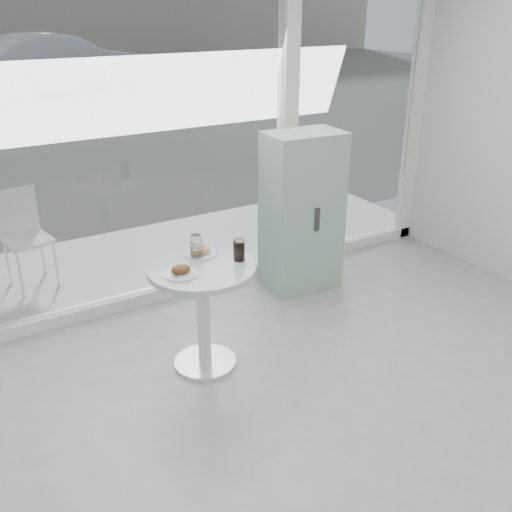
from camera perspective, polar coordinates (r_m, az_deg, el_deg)
storefront at (r=4.69m, az=-5.50°, el=16.09°), size 5.00×0.14×3.00m
main_table at (r=3.86m, az=-5.37°, el=-3.96°), size 0.72×0.72×0.77m
patio_deck at (r=5.84m, az=-8.93°, el=0.26°), size 5.60×1.60×0.05m
mint_cabinet at (r=4.96m, az=4.60°, el=4.42°), size 0.66×0.47×1.38m
patio_chair at (r=5.34m, az=-22.22°, el=2.27°), size 0.42×0.42×0.85m
car_silver at (r=17.23m, az=-19.40°, el=17.68°), size 5.13×3.02×1.60m
plate_fritter at (r=3.64m, az=-7.48°, el=-1.53°), size 0.21×0.21×0.07m
plate_donut at (r=3.92m, az=-5.56°, el=0.45°), size 0.23×0.23×0.06m
water_tumbler_a at (r=3.85m, az=-6.00°, el=0.56°), size 0.08×0.08×0.13m
water_tumbler_b at (r=3.98m, az=-6.00°, el=1.23°), size 0.07×0.07×0.12m
cola_glass at (r=3.80m, az=-1.71°, el=0.59°), size 0.08×0.08×0.15m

